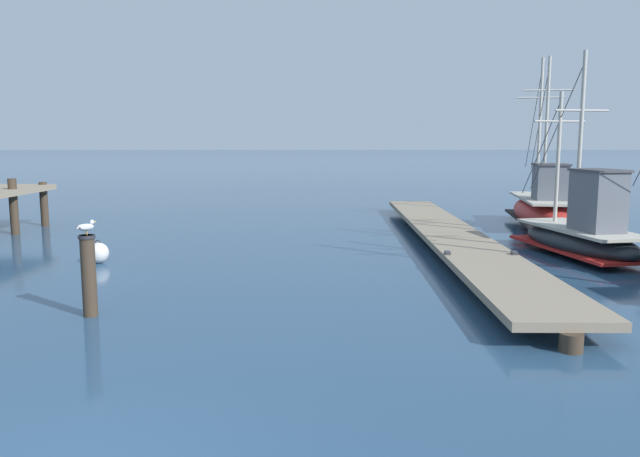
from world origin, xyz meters
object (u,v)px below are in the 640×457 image
mooring_piling (89,274)px  mooring_buoy (98,253)px  perched_seagull (86,227)px  fishing_boat_0 (583,232)px  fishing_boat_1 (544,208)px

mooring_piling → mooring_buoy: bearing=106.5°
mooring_piling → mooring_buoy: 5.18m
perched_seagull → mooring_piling: bearing=45.4°
fishing_boat_0 → mooring_buoy: size_ratio=9.27×
fishing_boat_0 → fishing_boat_1: (1.20, 5.81, 0.03)m
fishing_boat_0 → mooring_piling: fishing_boat_0 is taller
mooring_buoy → perched_seagull: bearing=-73.6°
fishing_boat_0 → fishing_boat_1: size_ratio=0.79×
fishing_boat_0 → mooring_piling: bearing=-154.6°
fishing_boat_1 → mooring_piling: bearing=-138.4°
fishing_boat_0 → mooring_buoy: 12.98m
fishing_boat_1 → perched_seagull: (-12.71, -11.28, 0.93)m
fishing_boat_0 → mooring_buoy: fishing_boat_0 is taller
fishing_boat_0 → mooring_piling: 12.74m
fishing_boat_1 → mooring_buoy: 15.52m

